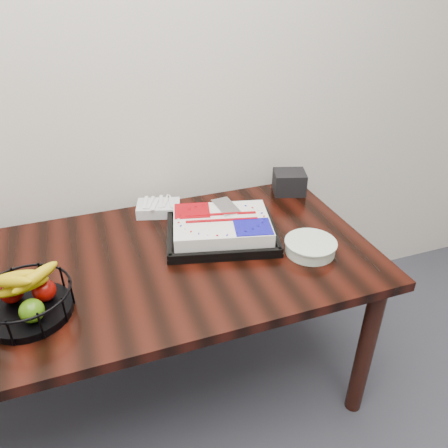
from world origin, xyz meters
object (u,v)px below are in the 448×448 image
object	(u,v)px
plate_stack	(310,247)
napkin_box	(289,182)
table	(144,280)
cake_tray	(222,228)
fruit_basket	(26,299)

from	to	relation	value
plate_stack	napkin_box	world-z (taller)	napkin_box
table	plate_stack	distance (m)	0.66
plate_stack	table	bearing A→B (deg)	166.27
cake_tray	fruit_basket	bearing A→B (deg)	-162.98
table	cake_tray	bearing A→B (deg)	10.70
table	plate_stack	size ratio (longest dim) A/B	8.90
table	napkin_box	world-z (taller)	napkin_box
cake_tray	fruit_basket	xyz separation A→B (m)	(-0.74, -0.23, 0.02)
cake_tray	napkin_box	world-z (taller)	napkin_box
table	plate_stack	world-z (taller)	plate_stack
fruit_basket	napkin_box	bearing A→B (deg)	22.86
cake_tray	napkin_box	xyz separation A→B (m)	(0.45, 0.27, 0.01)
table	fruit_basket	xyz separation A→B (m)	(-0.39, -0.16, 0.15)
plate_stack	napkin_box	size ratio (longest dim) A/B	1.35
napkin_box	plate_stack	bearing A→B (deg)	-107.73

